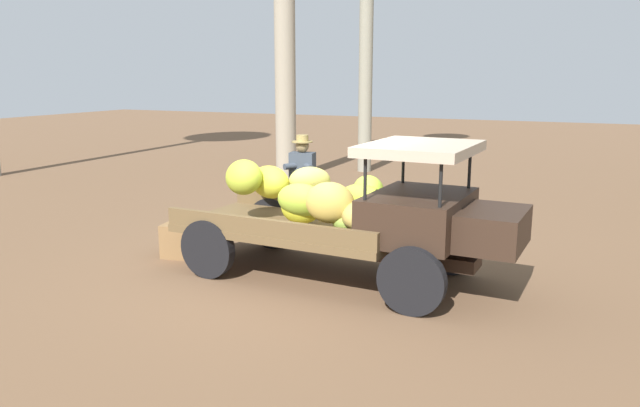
{
  "coord_description": "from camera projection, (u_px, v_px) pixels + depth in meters",
  "views": [
    {
      "loc": [
        3.44,
        -7.19,
        2.63
      ],
      "look_at": [
        0.22,
        -0.05,
        0.97
      ],
      "focal_mm": 34.16,
      "sensor_mm": 36.0,
      "label": 1
    }
  ],
  "objects": [
    {
      "name": "wooden_crate",
      "position": [
        181.0,
        240.0,
        8.97
      ],
      "size": [
        0.55,
        0.55,
        0.49
      ],
      "primitive_type": "cube",
      "rotation": [
        0.0,
        0.0,
        0.18
      ],
      "color": "olive",
      "rests_on": "ground"
    },
    {
      "name": "ground_plane",
      "position": [
        307.0,
        271.0,
        8.34
      ],
      "size": [
        60.0,
        60.0,
        0.0
      ],
      "primitive_type": "plane",
      "color": "brown"
    },
    {
      "name": "truck",
      "position": [
        358.0,
        213.0,
        7.77
      ],
      "size": [
        4.53,
        1.92,
        1.83
      ],
      "rotation": [
        0.0,
        0.0,
        -0.05
      ],
      "color": "#322219",
      "rests_on": "ground"
    },
    {
      "name": "farmer",
      "position": [
        302.0,
        179.0,
        10.03
      ],
      "size": [
        0.52,
        0.48,
        1.67
      ],
      "rotation": [
        0.0,
        0.0,
        -1.42
      ],
      "color": "#47384D",
      "rests_on": "ground"
    }
  ]
}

